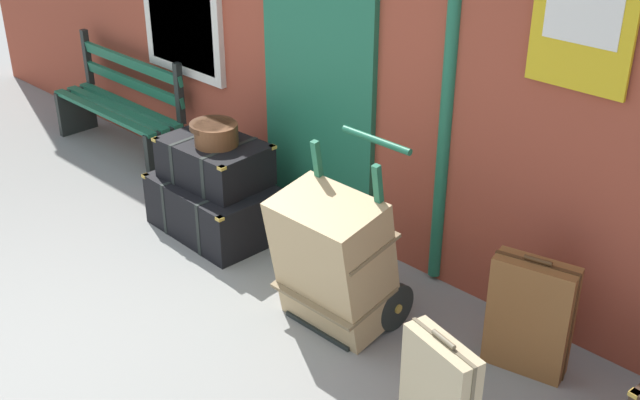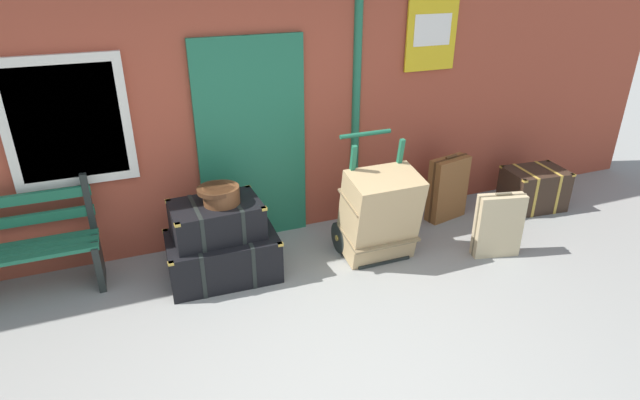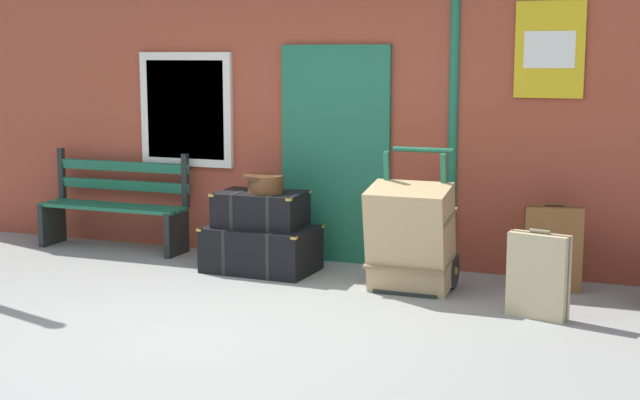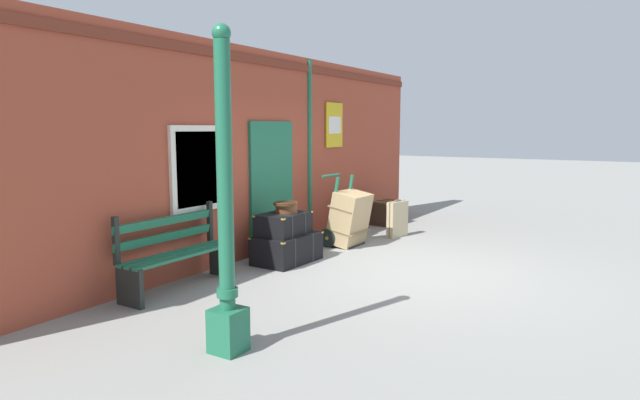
% 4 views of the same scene
% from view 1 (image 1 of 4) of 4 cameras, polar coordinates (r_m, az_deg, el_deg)
% --- Properties ---
extents(ground_plane, '(60.00, 60.00, 0.00)m').
position_cam_1_polar(ground_plane, '(5.29, -19.54, -10.61)').
color(ground_plane, gray).
extents(brick_facade, '(10.40, 0.35, 3.20)m').
position_cam_1_polar(brick_facade, '(5.96, 0.75, 12.57)').
color(brick_facade, '#9E422D').
rests_on(brick_facade, ground).
extents(platform_bench, '(1.60, 0.43, 1.01)m').
position_cam_1_polar(platform_bench, '(7.79, -14.00, 6.44)').
color(platform_bench, '#1E6647').
rests_on(platform_bench, ground).
extents(steamer_trunk_base, '(1.03, 0.68, 0.43)m').
position_cam_1_polar(steamer_trunk_base, '(6.28, -7.51, -0.48)').
color(steamer_trunk_base, black).
rests_on(steamer_trunk_base, ground).
extents(steamer_trunk_middle, '(0.83, 0.58, 0.33)m').
position_cam_1_polar(steamer_trunk_middle, '(6.16, -7.52, 2.77)').
color(steamer_trunk_middle, black).
rests_on(steamer_trunk_middle, steamer_trunk_base).
extents(round_hatbox, '(0.38, 0.34, 0.16)m').
position_cam_1_polar(round_hatbox, '(6.01, -7.46, 4.78)').
color(round_hatbox, brown).
rests_on(round_hatbox, steamer_trunk_middle).
extents(porters_trolley, '(0.71, 0.56, 1.21)m').
position_cam_1_polar(porters_trolley, '(5.24, 2.25, -5.53)').
color(porters_trolley, black).
rests_on(porters_trolley, ground).
extents(large_brown_trunk, '(0.70, 0.59, 0.95)m').
position_cam_1_polar(large_brown_trunk, '(5.03, 0.97, -4.38)').
color(large_brown_trunk, tan).
rests_on(large_brown_trunk, ground).
extents(suitcase_charcoal, '(0.49, 0.25, 0.70)m').
position_cam_1_polar(suitcase_charcoal, '(4.29, 8.46, -13.50)').
color(suitcase_charcoal, tan).
rests_on(suitcase_charcoal, ground).
extents(suitcase_cream, '(0.51, 0.28, 0.77)m').
position_cam_1_polar(suitcase_cream, '(4.88, 14.73, -8.02)').
color(suitcase_cream, brown).
rests_on(suitcase_cream, ground).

